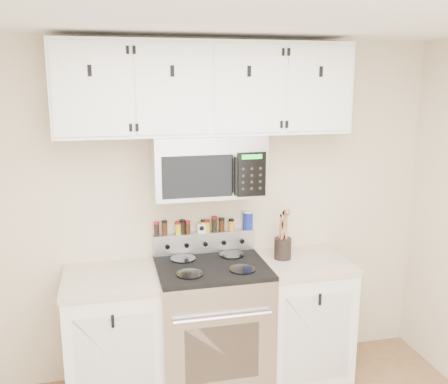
% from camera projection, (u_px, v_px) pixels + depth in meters
% --- Properties ---
extents(back_wall, '(3.50, 0.01, 2.50)m').
position_uv_depth(back_wall, '(203.00, 212.00, 3.71)').
color(back_wall, beige).
rests_on(back_wall, floor).
extents(range, '(0.76, 0.65, 1.10)m').
position_uv_depth(range, '(212.00, 325.00, 3.58)').
color(range, '#B7B7BA').
rests_on(range, floor).
extents(base_cabinet_left, '(0.64, 0.62, 0.92)m').
position_uv_depth(base_cabinet_left, '(114.00, 338.00, 3.45)').
color(base_cabinet_left, white).
rests_on(base_cabinet_left, floor).
extents(base_cabinet_right, '(0.64, 0.62, 0.92)m').
position_uv_depth(base_cabinet_right, '(301.00, 317.00, 3.76)').
color(base_cabinet_right, white).
rests_on(base_cabinet_right, floor).
extents(microwave, '(0.76, 0.44, 0.42)m').
position_uv_depth(microwave, '(208.00, 165.00, 3.45)').
color(microwave, '#9E9EA3').
rests_on(microwave, back_wall).
extents(upper_cabinets, '(2.00, 0.35, 0.62)m').
position_uv_depth(upper_cabinets, '(206.00, 89.00, 3.36)').
color(upper_cabinets, white).
rests_on(upper_cabinets, back_wall).
extents(utensil_crock, '(0.13, 0.13, 0.37)m').
position_uv_depth(utensil_crock, '(283.00, 247.00, 3.66)').
color(utensil_crock, black).
rests_on(utensil_crock, base_cabinet_right).
extents(kitchen_timer, '(0.06, 0.05, 0.07)m').
position_uv_depth(kitchen_timer, '(201.00, 228.00, 3.70)').
color(kitchen_timer, white).
rests_on(kitchen_timer, range).
extents(salt_canister, '(0.08, 0.08, 0.14)m').
position_uv_depth(salt_canister, '(248.00, 220.00, 3.77)').
color(salt_canister, navy).
rests_on(salt_canister, range).
extents(spice_jar_0, '(0.04, 0.04, 0.10)m').
position_uv_depth(spice_jar_0, '(157.00, 229.00, 3.62)').
color(spice_jar_0, black).
rests_on(spice_jar_0, range).
extents(spice_jar_1, '(0.04, 0.04, 0.11)m').
position_uv_depth(spice_jar_1, '(165.00, 228.00, 3.63)').
color(spice_jar_1, '#3E1E0E').
rests_on(spice_jar_1, range).
extents(spice_jar_2, '(0.05, 0.05, 0.09)m').
position_uv_depth(spice_jar_2, '(178.00, 228.00, 3.66)').
color(spice_jar_2, gold).
rests_on(spice_jar_2, range).
extents(spice_jar_3, '(0.04, 0.04, 0.11)m').
position_uv_depth(spice_jar_3, '(182.00, 227.00, 3.66)').
color(spice_jar_3, black).
rests_on(spice_jar_3, range).
extents(spice_jar_4, '(0.04, 0.04, 0.09)m').
position_uv_depth(spice_jar_4, '(188.00, 227.00, 3.67)').
color(spice_jar_4, '#3A1F0E').
rests_on(spice_jar_4, range).
extents(spice_jar_5, '(0.04, 0.04, 0.10)m').
position_uv_depth(spice_jar_5, '(203.00, 226.00, 3.70)').
color(spice_jar_5, yellow).
rests_on(spice_jar_5, range).
extents(spice_jar_6, '(0.05, 0.05, 0.09)m').
position_uv_depth(spice_jar_6, '(207.00, 226.00, 3.71)').
color(spice_jar_6, gold).
rests_on(spice_jar_6, range).
extents(spice_jar_7, '(0.04, 0.04, 0.12)m').
position_uv_depth(spice_jar_7, '(214.00, 224.00, 3.72)').
color(spice_jar_7, black).
rests_on(spice_jar_7, range).
extents(spice_jar_8, '(0.04, 0.04, 0.10)m').
position_uv_depth(spice_jar_8, '(222.00, 224.00, 3.73)').
color(spice_jar_8, '#381A0D').
rests_on(spice_jar_8, range).
extents(spice_jar_9, '(0.04, 0.04, 0.09)m').
position_uv_depth(spice_jar_9, '(231.00, 225.00, 3.75)').
color(spice_jar_9, orange).
rests_on(spice_jar_9, range).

